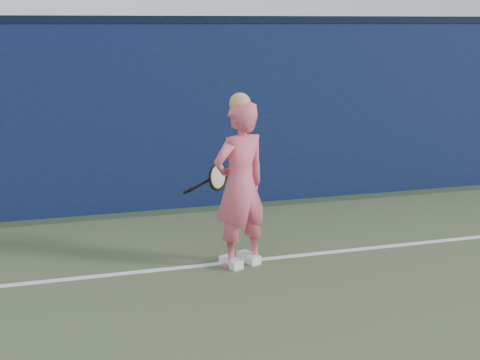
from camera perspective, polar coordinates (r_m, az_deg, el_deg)
name	(u,v)px	position (r m, az deg, el deg)	size (l,w,h in m)	color
backstop_wall	(190,116)	(9.29, -4.26, 5.44)	(24.00, 0.40, 2.50)	#0C1536
wall_cap	(189,20)	(9.21, -4.40, 13.49)	(24.00, 0.42, 0.10)	black
player	(240,184)	(6.90, 0.00, -0.38)	(0.75, 0.62, 1.83)	#E85A72
racket	(216,178)	(7.25, -2.10, 0.18)	(0.56, 0.27, 0.31)	black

